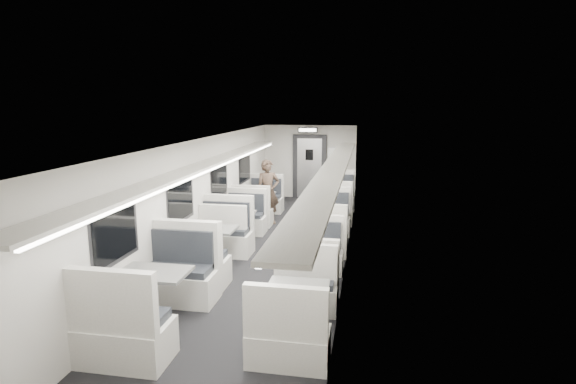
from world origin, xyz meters
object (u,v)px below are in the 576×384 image
at_px(booth_left_c, 211,248).
at_px(exit_sign, 308,130).
at_px(booth_left_d, 155,298).
at_px(booth_right_b, 326,227).
at_px(booth_right_d, 298,308).
at_px(booth_right_c, 313,266).
at_px(booth_left_b, 237,227).
at_px(booth_right_a, 334,203).
at_px(vestibule_door, 309,167).
at_px(passenger, 268,192).
at_px(booth_left_a, 260,205).

relative_size(booth_left_c, exit_sign, 3.68).
relative_size(booth_left_d, booth_right_b, 1.13).
xyz_separation_m(booth_left_d, exit_sign, (1.00, 8.59, 1.86)).
relative_size(booth_left_d, booth_right_d, 1.18).
bearing_deg(booth_right_c, booth_left_b, 132.64).
relative_size(booth_right_a, booth_right_d, 1.09).
bearing_deg(booth_left_d, booth_right_c, 42.49).
distance_m(booth_right_b, vestibule_door, 4.96).
relative_size(booth_right_a, booth_right_c, 1.12).
bearing_deg(booth_right_c, booth_left_d, -137.51).
bearing_deg(booth_right_a, booth_right_b, -90.00).
relative_size(booth_left_d, booth_right_c, 1.21).
bearing_deg(booth_right_c, passenger, 113.08).
relative_size(booth_left_c, booth_right_d, 1.14).
bearing_deg(booth_right_a, booth_left_b, -125.99).
bearing_deg(booth_right_a, booth_right_c, -90.00).
xyz_separation_m(booth_left_a, exit_sign, (1.00, 2.38, 1.92)).
bearing_deg(booth_left_c, booth_right_a, 65.66).
height_order(booth_left_c, booth_right_d, booth_left_c).
bearing_deg(booth_right_a, booth_left_a, -164.53).
bearing_deg(booth_left_a, booth_right_c, -65.42).
relative_size(passenger, vestibule_door, 0.80).
distance_m(booth_left_d, booth_right_c, 2.71).
relative_size(booth_left_c, vestibule_door, 1.09).
height_order(booth_right_b, exit_sign, exit_sign).
relative_size(booth_left_b, booth_right_a, 0.92).
xyz_separation_m(booth_left_a, booth_left_b, (0.00, -2.20, -0.00)).
height_order(vestibule_door, exit_sign, exit_sign).
relative_size(booth_right_b, booth_right_d, 1.05).
relative_size(booth_left_c, passenger, 1.36).
relative_size(booth_left_b, vestibule_door, 0.96).
distance_m(booth_left_a, booth_left_b, 2.20).
distance_m(booth_left_b, exit_sign, 5.07).
height_order(booth_left_a, exit_sign, exit_sign).
distance_m(booth_left_c, booth_right_d, 2.94).
bearing_deg(booth_left_d, booth_right_d, 5.07).
bearing_deg(vestibule_door, passenger, -100.76).
relative_size(booth_left_a, booth_right_d, 1.01).
bearing_deg(exit_sign, booth_right_a, -61.35).
bearing_deg(passenger, booth_right_d, -98.38).
bearing_deg(booth_right_a, booth_left_c, -114.34).
distance_m(booth_right_a, booth_right_c, 4.93).
height_order(booth_left_b, exit_sign, exit_sign).
xyz_separation_m(booth_left_a, vestibule_door, (1.00, 2.87, 0.68)).
xyz_separation_m(booth_right_b, exit_sign, (-1.00, 4.32, 1.90)).
bearing_deg(booth_right_c, exit_sign, 98.42).
bearing_deg(booth_right_a, booth_right_d, -90.00).
relative_size(booth_right_c, exit_sign, 3.14).
distance_m(booth_left_c, booth_right_c, 2.06).
height_order(booth_left_c, booth_right_a, booth_left_c).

